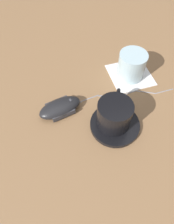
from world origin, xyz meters
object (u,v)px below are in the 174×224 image
saucer (115,125)px  computer_mouse (60,108)px  coffee_cup (115,114)px  drinking_glass (132,65)px

saucer → computer_mouse: 0.15m
saucer → computer_mouse: computer_mouse is taller
computer_mouse → saucer: bearing=-124.6°
coffee_cup → computer_mouse: (0.08, 0.12, -0.03)m
coffee_cup → drinking_glass: coffee_cup is taller
saucer → coffee_cup: size_ratio=1.16×
saucer → computer_mouse: (0.09, 0.13, 0.01)m
drinking_glass → computer_mouse: bearing=106.8°
coffee_cup → computer_mouse: size_ratio=0.88×
saucer → drinking_glass: size_ratio=1.59×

